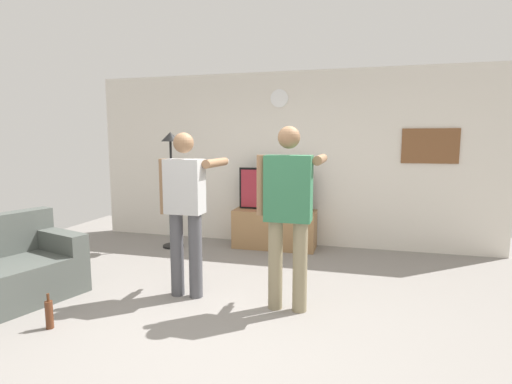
{
  "coord_description": "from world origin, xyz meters",
  "views": [
    {
      "loc": [
        1.14,
        -3.19,
        1.65
      ],
      "look_at": [
        -0.03,
        1.2,
        1.05
      ],
      "focal_mm": 27.55,
      "sensor_mm": 36.0,
      "label": 1
    }
  ],
  "objects_px": {
    "framed_picture": "(430,146)",
    "person_standing_nearer_lamp": "(186,205)",
    "beverage_bottle": "(49,314)",
    "tv_stand": "(275,229)",
    "floor_lamp": "(171,166)",
    "person_standing_nearer_couch": "(288,207)",
    "television": "(275,189)",
    "wall_clock": "(279,98)"
  },
  "relations": [
    {
      "from": "framed_picture",
      "to": "person_standing_nearer_lamp",
      "type": "distance_m",
      "value": 3.64
    },
    {
      "from": "framed_picture",
      "to": "beverage_bottle",
      "type": "xyz_separation_m",
      "value": [
        -3.56,
        -3.38,
        -1.44
      ]
    },
    {
      "from": "tv_stand",
      "to": "floor_lamp",
      "type": "height_order",
      "value": "floor_lamp"
    },
    {
      "from": "floor_lamp",
      "to": "person_standing_nearer_couch",
      "type": "height_order",
      "value": "person_standing_nearer_couch"
    },
    {
      "from": "floor_lamp",
      "to": "person_standing_nearer_lamp",
      "type": "height_order",
      "value": "floor_lamp"
    },
    {
      "from": "television",
      "to": "floor_lamp",
      "type": "relative_size",
      "value": 0.64
    },
    {
      "from": "television",
      "to": "floor_lamp",
      "type": "xyz_separation_m",
      "value": [
        -1.53,
        -0.41,
        0.36
      ]
    },
    {
      "from": "framed_picture",
      "to": "tv_stand",
      "type": "bearing_deg",
      "value": -172.35
    },
    {
      "from": "floor_lamp",
      "to": "beverage_bottle",
      "type": "bearing_deg",
      "value": -86.3
    },
    {
      "from": "television",
      "to": "wall_clock",
      "type": "relative_size",
      "value": 4.14
    },
    {
      "from": "wall_clock",
      "to": "person_standing_nearer_couch",
      "type": "xyz_separation_m",
      "value": [
        0.6,
        -2.43,
        -1.27
      ]
    },
    {
      "from": "television",
      "to": "beverage_bottle",
      "type": "bearing_deg",
      "value": -113.44
    },
    {
      "from": "tv_stand",
      "to": "person_standing_nearer_couch",
      "type": "relative_size",
      "value": 0.7
    },
    {
      "from": "framed_picture",
      "to": "person_standing_nearer_couch",
      "type": "xyz_separation_m",
      "value": [
        -1.6,
        -2.44,
        -0.55
      ]
    },
    {
      "from": "tv_stand",
      "to": "wall_clock",
      "type": "bearing_deg",
      "value": 90.0
    },
    {
      "from": "person_standing_nearer_lamp",
      "to": "television",
      "type": "bearing_deg",
      "value": 76.77
    },
    {
      "from": "tv_stand",
      "to": "person_standing_nearer_lamp",
      "type": "bearing_deg",
      "value": -103.51
    },
    {
      "from": "person_standing_nearer_lamp",
      "to": "person_standing_nearer_couch",
      "type": "xyz_separation_m",
      "value": [
        1.1,
        -0.06,
        0.04
      ]
    },
    {
      "from": "wall_clock",
      "to": "floor_lamp",
      "type": "height_order",
      "value": "wall_clock"
    },
    {
      "from": "tv_stand",
      "to": "beverage_bottle",
      "type": "xyz_separation_m",
      "value": [
        -1.36,
        -3.09,
        -0.16
      ]
    },
    {
      "from": "framed_picture",
      "to": "person_standing_nearer_couch",
      "type": "distance_m",
      "value": 2.97
    },
    {
      "from": "floor_lamp",
      "to": "person_standing_nearer_lamp",
      "type": "bearing_deg",
      "value": -58.9
    },
    {
      "from": "wall_clock",
      "to": "person_standing_nearer_lamp",
      "type": "distance_m",
      "value": 2.76
    },
    {
      "from": "television",
      "to": "person_standing_nearer_lamp",
      "type": "relative_size",
      "value": 0.66
    },
    {
      "from": "television",
      "to": "person_standing_nearer_couch",
      "type": "relative_size",
      "value": 0.64
    },
    {
      "from": "tv_stand",
      "to": "person_standing_nearer_couch",
      "type": "height_order",
      "value": "person_standing_nearer_couch"
    },
    {
      "from": "tv_stand",
      "to": "floor_lamp",
      "type": "distance_m",
      "value": 1.85
    },
    {
      "from": "framed_picture",
      "to": "wall_clock",
      "type": "bearing_deg",
      "value": -179.87
    },
    {
      "from": "framed_picture",
      "to": "beverage_bottle",
      "type": "bearing_deg",
      "value": -136.43
    },
    {
      "from": "floor_lamp",
      "to": "person_standing_nearer_couch",
      "type": "xyz_separation_m",
      "value": [
        2.13,
        -1.78,
        -0.25
      ]
    },
    {
      "from": "tv_stand",
      "to": "floor_lamp",
      "type": "bearing_deg",
      "value": -166.57
    },
    {
      "from": "wall_clock",
      "to": "tv_stand",
      "type": "bearing_deg",
      "value": -90.0
    },
    {
      "from": "framed_picture",
      "to": "person_standing_nearer_couch",
      "type": "relative_size",
      "value": 0.43
    },
    {
      "from": "floor_lamp",
      "to": "person_standing_nearer_couch",
      "type": "distance_m",
      "value": 2.79
    },
    {
      "from": "person_standing_nearer_lamp",
      "to": "beverage_bottle",
      "type": "bearing_deg",
      "value": -130.47
    },
    {
      "from": "tv_stand",
      "to": "framed_picture",
      "type": "bearing_deg",
      "value": 7.65
    },
    {
      "from": "wall_clock",
      "to": "floor_lamp",
      "type": "relative_size",
      "value": 0.16
    },
    {
      "from": "framed_picture",
      "to": "television",
      "type": "bearing_deg",
      "value": -173.54
    },
    {
      "from": "tv_stand",
      "to": "person_standing_nearer_couch",
      "type": "xyz_separation_m",
      "value": [
        0.6,
        -2.14,
        0.73
      ]
    },
    {
      "from": "television",
      "to": "framed_picture",
      "type": "distance_m",
      "value": 2.31
    },
    {
      "from": "television",
      "to": "person_standing_nearer_lamp",
      "type": "distance_m",
      "value": 2.19
    },
    {
      "from": "person_standing_nearer_couch",
      "to": "wall_clock",
      "type": "bearing_deg",
      "value": 103.79
    }
  ]
}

